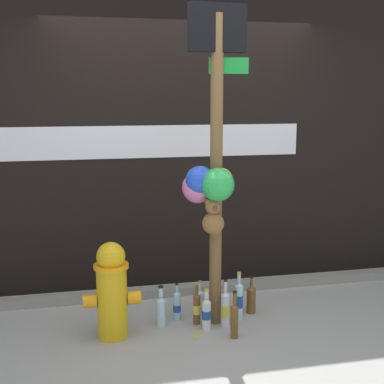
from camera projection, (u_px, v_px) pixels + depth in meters
ground_plane at (214, 339)px, 3.98m from camera, size 14.00×14.00×0.00m
building_wall at (180, 105)px, 4.93m from camera, size 10.00×0.21×3.47m
curb_strip at (189, 290)px, 4.87m from camera, size 8.00×0.12×0.08m
memorial_post at (212, 163)px, 4.00m from camera, size 0.51×0.55×2.51m
fire_hydrant at (112, 290)px, 3.95m from camera, size 0.44×0.26×0.75m
bottle_0 at (234, 319)px, 3.97m from camera, size 0.06×0.06×0.38m
bottle_1 at (197, 308)px, 4.22m from camera, size 0.06×0.06×0.35m
bottle_2 at (251, 298)px, 4.43m from camera, size 0.08×0.08×0.33m
bottle_3 at (215, 294)px, 4.54m from camera, size 0.06×0.06×0.34m
bottle_4 at (225, 309)px, 4.18m from camera, size 0.07×0.07×0.39m
bottle_5 at (206, 313)px, 4.12m from camera, size 0.07×0.07×0.33m
bottle_6 at (161, 310)px, 4.19m from camera, size 0.08×0.08×0.33m
bottle_7 at (200, 302)px, 4.40m from camera, size 0.07×0.07×0.30m
bottle_8 at (177, 305)px, 4.31m from camera, size 0.06×0.06×0.31m
bottle_9 at (239, 300)px, 4.31m from camera, size 0.07×0.07×0.41m
litter_0 at (197, 334)px, 4.06m from camera, size 0.14×0.17×0.01m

